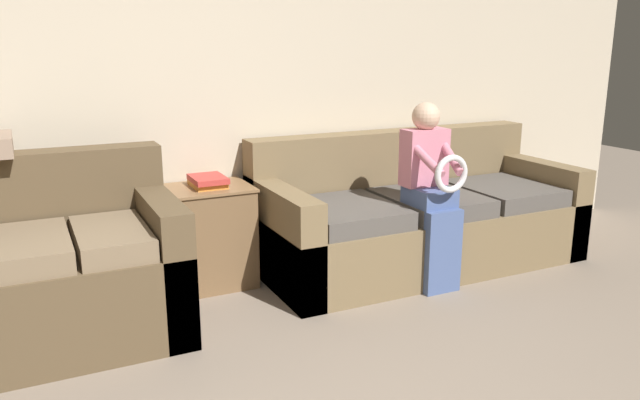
# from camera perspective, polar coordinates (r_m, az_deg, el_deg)

# --- Properties ---
(wall_back) EXTENTS (7.85, 0.06, 2.55)m
(wall_back) POSITION_cam_1_polar(r_m,az_deg,el_deg) (3.93, -15.78, 10.78)
(wall_back) COLOR beige
(wall_back) RESTS_ON ground_plane
(couch_main) EXTENTS (2.18, 0.92, 0.87)m
(couch_main) POSITION_cam_1_polar(r_m,az_deg,el_deg) (4.30, 8.82, -1.66)
(couch_main) COLOR brown
(couch_main) RESTS_ON ground_plane
(couch_side) EXTENTS (1.41, 0.87, 0.92)m
(couch_side) POSITION_cam_1_polar(r_m,az_deg,el_deg) (3.44, -24.61, -6.41)
(couch_side) COLOR brown
(couch_side) RESTS_ON ground_plane
(child_left_seated) EXTENTS (0.28, 0.37, 1.13)m
(child_left_seated) POSITION_cam_1_polar(r_m,az_deg,el_deg) (3.82, 10.20, 1.13)
(child_left_seated) COLOR #475B8E
(child_left_seated) RESTS_ON ground_plane
(side_shelf) EXTENTS (0.50, 0.42, 0.63)m
(side_shelf) POSITION_cam_1_polar(r_m,az_deg,el_deg) (3.91, -9.96, -3.15)
(side_shelf) COLOR brown
(side_shelf) RESTS_ON ground_plane
(book_stack) EXTENTS (0.20, 0.28, 0.07)m
(book_stack) POSITION_cam_1_polar(r_m,az_deg,el_deg) (3.82, -10.22, 1.70)
(book_stack) COLOR orange
(book_stack) RESTS_ON side_shelf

